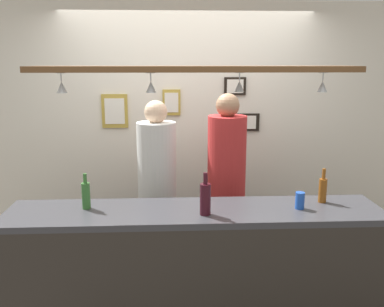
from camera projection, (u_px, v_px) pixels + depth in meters
ground_plane at (193, 304)px, 3.52m from camera, size 8.00×8.00×0.00m
back_wall at (187, 132)px, 4.31m from camera, size 4.40×0.06×2.60m
bar_counter at (196, 260)px, 2.88m from camera, size 2.70×0.55×0.98m
overhead_glass_rack at (195, 69)px, 2.80m from camera, size 2.20×0.36×0.04m
hanging_wineglass_far_left at (62, 87)px, 2.73m from camera, size 0.07×0.07×0.13m
hanging_wineglass_left at (151, 86)px, 2.75m from camera, size 0.07×0.07×0.13m
hanging_wineglass_center_left at (239, 86)px, 2.82m from camera, size 0.07×0.07×0.13m
hanging_wineglass_center at (322, 86)px, 2.81m from camera, size 0.07×0.07×0.13m
person_left_white_patterned_shirt at (157, 176)px, 3.66m from camera, size 0.34×0.34×1.69m
person_middle_red_shirt at (226, 171)px, 3.68m from camera, size 0.34×0.34×1.75m
bottle_wine_dark_red at (205, 198)px, 2.84m from camera, size 0.08×0.08×0.30m
bottle_beer_amber_tall at (323, 189)px, 3.10m from camera, size 0.06×0.06×0.26m
bottle_beer_green_import at (86, 195)px, 2.96m from camera, size 0.06×0.06×0.26m
drink_can at (300, 201)px, 2.97m from camera, size 0.07×0.07×0.12m
picture_frame_upper_small at (235, 86)px, 4.19m from camera, size 0.22×0.02×0.18m
picture_frame_crest at (171, 102)px, 4.19m from camera, size 0.18×0.02×0.26m
picture_frame_lower_pair at (245, 122)px, 4.27m from camera, size 0.30×0.02×0.18m
picture_frame_caricature at (115, 111)px, 4.18m from camera, size 0.26×0.02×0.34m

